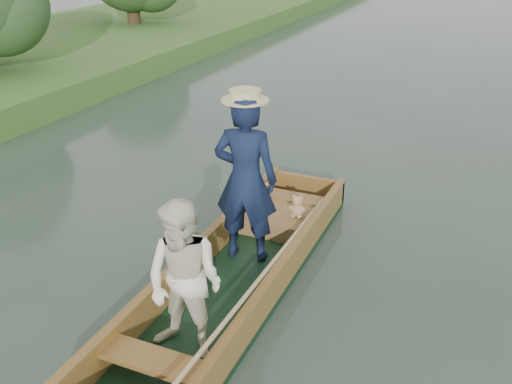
% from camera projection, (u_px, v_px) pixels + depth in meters
% --- Properties ---
extents(ground, '(120.00, 120.00, 0.00)m').
position_uv_depth(ground, '(235.00, 290.00, 6.35)').
color(ground, '#283D30').
rests_on(ground, ground).
extents(punt, '(1.12, 5.25, 2.10)m').
position_uv_depth(punt, '(231.00, 241.00, 6.05)').
color(punt, black).
rests_on(punt, ground).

